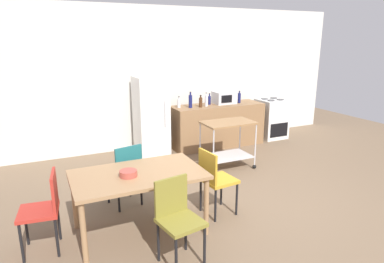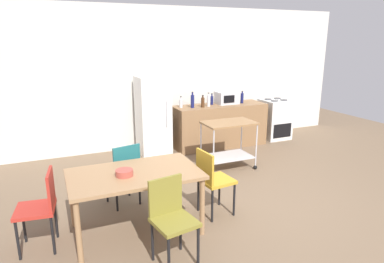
{
  "view_description": "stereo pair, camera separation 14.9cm",
  "coord_description": "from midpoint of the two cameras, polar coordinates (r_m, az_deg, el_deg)",
  "views": [
    {
      "loc": [
        -2.59,
        -3.58,
        2.24
      ],
      "look_at": [
        -0.36,
        1.2,
        0.8
      ],
      "focal_mm": 31.69,
      "sensor_mm": 36.0,
      "label": 1
    },
    {
      "loc": [
        -2.45,
        -3.64,
        2.24
      ],
      "look_at": [
        -0.36,
        1.2,
        0.8
      ],
      "focal_mm": 31.69,
      "sensor_mm": 36.0,
      "label": 2
    }
  ],
  "objects": [
    {
      "name": "ground_plane",
      "position": [
        4.94,
        9.0,
        -11.9
      ],
      "size": [
        12.0,
        12.0,
        0.0
      ],
      "primitive_type": "plane",
      "color": "brown"
    },
    {
      "name": "back_wall",
      "position": [
        7.31,
        -4.75,
        9.0
      ],
      "size": [
        8.4,
        0.12,
        2.9
      ],
      "primitive_type": "cube",
      "color": "silver",
      "rests_on": "ground_plane"
    },
    {
      "name": "kitchen_counter",
      "position": [
        7.31,
        3.7,
        1.06
      ],
      "size": [
        2.0,
        0.64,
        0.9
      ],
      "primitive_type": "cube",
      "color": "olive",
      "rests_on": "ground_plane"
    },
    {
      "name": "dining_table",
      "position": [
        4.02,
        -10.09,
        -7.95
      ],
      "size": [
        1.5,
        0.9,
        0.75
      ],
      "color": "#A37A51",
      "rests_on": "ground_plane"
    },
    {
      "name": "chair_mustard",
      "position": [
        4.41,
        2.89,
        -7.75
      ],
      "size": [
        0.44,
        0.44,
        0.89
      ],
      "rotation": [
        0.0,
        0.0,
        1.68
      ],
      "color": "gold",
      "rests_on": "ground_plane"
    },
    {
      "name": "chair_teal",
      "position": [
        4.72,
        -12.01,
        -6.47
      ],
      "size": [
        0.48,
        0.48,
        0.89
      ],
      "rotation": [
        0.0,
        0.0,
        3.36
      ],
      "color": "#1E666B",
      "rests_on": "ground_plane"
    },
    {
      "name": "chair_red",
      "position": [
        4.04,
        -24.55,
        -11.43
      ],
      "size": [
        0.45,
        0.45,
        0.89
      ],
      "rotation": [
        0.0,
        0.0,
        -1.7
      ],
      "color": "#B72D23",
      "rests_on": "ground_plane"
    },
    {
      "name": "chair_olive",
      "position": [
        3.53,
        -3.71,
        -13.93
      ],
      "size": [
        0.46,
        0.46,
        0.89
      ],
      "rotation": [
        0.0,
        0.0,
        0.18
      ],
      "color": "olive",
      "rests_on": "ground_plane"
    },
    {
      "name": "stove_oven",
      "position": [
        8.11,
        12.68,
        2.14
      ],
      "size": [
        0.6,
        0.61,
        0.92
      ],
      "color": "white",
      "rests_on": "ground_plane"
    },
    {
      "name": "refrigerator",
      "position": [
        6.77,
        -7.51,
        2.64
      ],
      "size": [
        0.6,
        0.63,
        1.55
      ],
      "color": "white",
      "rests_on": "ground_plane"
    },
    {
      "name": "kitchen_cart",
      "position": [
        6.0,
        5.33,
        -0.94
      ],
      "size": [
        0.91,
        0.57,
        0.85
      ],
      "color": "olive",
      "rests_on": "ground_plane"
    },
    {
      "name": "bottle_olive_oil",
      "position": [
        6.88,
        -2.84,
        4.78
      ],
      "size": [
        0.07,
        0.07,
        0.23
      ],
      "color": "silver",
      "rests_on": "kitchen_counter"
    },
    {
      "name": "bottle_sesame_oil",
      "position": [
        6.85,
        -0.89,
        5.15
      ],
      "size": [
        0.07,
        0.07,
        0.32
      ],
      "color": "navy",
      "rests_on": "kitchen_counter"
    },
    {
      "name": "bottle_sparkling_water",
      "position": [
        6.92,
        0.85,
        4.98
      ],
      "size": [
        0.07,
        0.07,
        0.25
      ],
      "color": "#4C2D19",
      "rests_on": "kitchen_counter"
    },
    {
      "name": "bottle_soda",
      "position": [
        7.0,
        1.82,
        5.23
      ],
      "size": [
        0.06,
        0.06,
        0.28
      ],
      "color": "silver",
      "rests_on": "kitchen_counter"
    },
    {
      "name": "bottle_soy_sauce",
      "position": [
        7.21,
        2.35,
        5.32
      ],
      "size": [
        0.06,
        0.06,
        0.24
      ],
      "color": "navy",
      "rests_on": "kitchen_counter"
    },
    {
      "name": "microwave",
      "position": [
        7.33,
        4.86,
        5.71
      ],
      "size": [
        0.46,
        0.35,
        0.26
      ],
      "color": "silver",
      "rests_on": "kitchen_counter"
    },
    {
      "name": "bottle_vinegar",
      "position": [
        7.45,
        7.39,
        5.66
      ],
      "size": [
        0.07,
        0.07,
        0.26
      ],
      "color": "navy",
      "rests_on": "kitchen_counter"
    },
    {
      "name": "fruit_bowl",
      "position": [
        3.9,
        -11.74,
        -6.94
      ],
      "size": [
        0.2,
        0.2,
        0.07
      ],
      "primitive_type": "cylinder",
      "color": "#B24C3F",
      "rests_on": "dining_table"
    }
  ]
}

